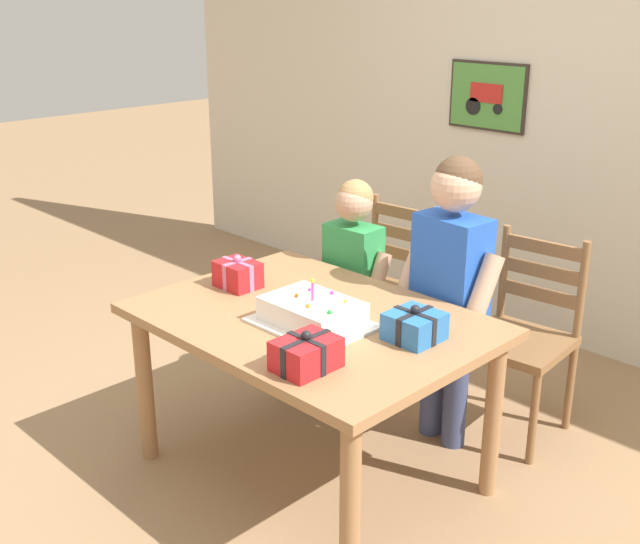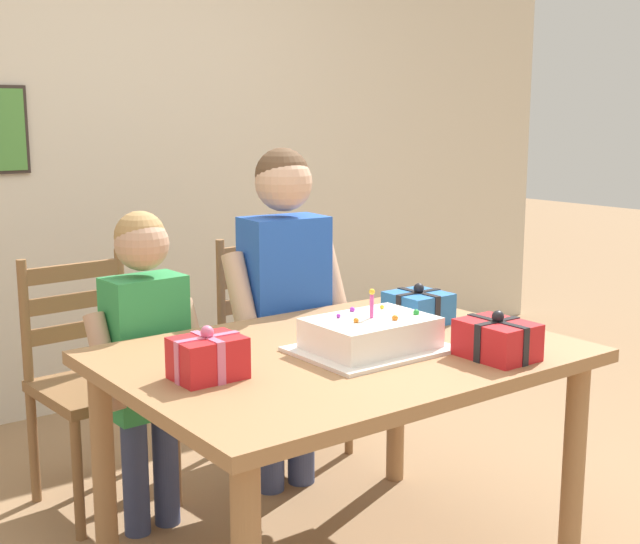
{
  "view_description": "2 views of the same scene",
  "coord_description": "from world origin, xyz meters",
  "px_view_note": "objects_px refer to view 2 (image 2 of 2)",
  "views": [
    {
      "loc": [
        2.05,
        -2.0,
        1.95
      ],
      "look_at": [
        -0.01,
        0.05,
        0.9
      ],
      "focal_mm": 44.2,
      "sensor_mm": 36.0,
      "label": 1
    },
    {
      "loc": [
        -1.51,
        -1.91,
        1.43
      ],
      "look_at": [
        0.02,
        0.14,
        0.94
      ],
      "focal_mm": 47.01,
      "sensor_mm": 36.0,
      "label": 2
    }
  ],
  "objects_px": {
    "birthday_cake": "(371,335)",
    "gift_box_red_large": "(497,339)",
    "child_younger": "(146,341)",
    "chair_right": "(279,345)",
    "chair_left": "(96,380)",
    "dining_table": "(342,380)",
    "gift_box_corner_small": "(208,358)",
    "child_older": "(285,286)",
    "gift_box_beside_cake": "(418,307)"
  },
  "relations": [
    {
      "from": "chair_left",
      "to": "child_older",
      "type": "distance_m",
      "value": 0.78
    },
    {
      "from": "gift_box_red_large",
      "to": "chair_right",
      "type": "xyz_separation_m",
      "value": [
        0.09,
        1.27,
        -0.32
      ]
    },
    {
      "from": "dining_table",
      "to": "gift_box_red_large",
      "type": "distance_m",
      "value": 0.48
    },
    {
      "from": "gift_box_corner_small",
      "to": "child_older",
      "type": "relative_size",
      "value": 0.14
    },
    {
      "from": "birthday_cake",
      "to": "chair_right",
      "type": "distance_m",
      "value": 1.1
    },
    {
      "from": "child_older",
      "to": "dining_table",
      "type": "bearing_deg",
      "value": -109.23
    },
    {
      "from": "child_younger",
      "to": "birthday_cake",
      "type": "bearing_deg",
      "value": -58.61
    },
    {
      "from": "gift_box_red_large",
      "to": "chair_left",
      "type": "height_order",
      "value": "chair_left"
    },
    {
      "from": "chair_left",
      "to": "child_younger",
      "type": "height_order",
      "value": "child_younger"
    },
    {
      "from": "gift_box_red_large",
      "to": "gift_box_corner_small",
      "type": "bearing_deg",
      "value": 156.78
    },
    {
      "from": "dining_table",
      "to": "gift_box_beside_cake",
      "type": "bearing_deg",
      "value": 15.17
    },
    {
      "from": "gift_box_corner_small",
      "to": "chair_right",
      "type": "distance_m",
      "value": 1.31
    },
    {
      "from": "birthday_cake",
      "to": "child_younger",
      "type": "xyz_separation_m",
      "value": [
        -0.41,
        0.68,
        -0.1
      ]
    },
    {
      "from": "gift_box_beside_cake",
      "to": "chair_left",
      "type": "height_order",
      "value": "chair_left"
    },
    {
      "from": "birthday_cake",
      "to": "chair_left",
      "type": "relative_size",
      "value": 0.48
    },
    {
      "from": "gift_box_corner_small",
      "to": "birthday_cake",
      "type": "bearing_deg",
      "value": -6.3
    },
    {
      "from": "chair_right",
      "to": "gift_box_corner_small",
      "type": "bearing_deg",
      "value": -132.43
    },
    {
      "from": "birthday_cake",
      "to": "gift_box_red_large",
      "type": "distance_m",
      "value": 0.37
    },
    {
      "from": "dining_table",
      "to": "chair_right",
      "type": "height_order",
      "value": "chair_right"
    },
    {
      "from": "birthday_cake",
      "to": "gift_box_red_large",
      "type": "xyz_separation_m",
      "value": [
        0.25,
        -0.27,
        0.01
      ]
    },
    {
      "from": "gift_box_beside_cake",
      "to": "gift_box_corner_small",
      "type": "xyz_separation_m",
      "value": [
        -0.88,
        -0.12,
        0.01
      ]
    },
    {
      "from": "gift_box_corner_small",
      "to": "child_younger",
      "type": "relative_size",
      "value": 0.17
    },
    {
      "from": "child_older",
      "to": "child_younger",
      "type": "xyz_separation_m",
      "value": [
        -0.57,
        0.0,
        -0.12
      ]
    },
    {
      "from": "dining_table",
      "to": "child_younger",
      "type": "distance_m",
      "value": 0.71
    },
    {
      "from": "gift_box_corner_small",
      "to": "gift_box_beside_cake",
      "type": "bearing_deg",
      "value": 7.58
    },
    {
      "from": "gift_box_beside_cake",
      "to": "chair_right",
      "type": "distance_m",
      "value": 0.88
    },
    {
      "from": "gift_box_beside_cake",
      "to": "gift_box_red_large",
      "type": "bearing_deg",
      "value": -103.78
    },
    {
      "from": "birthday_cake",
      "to": "gift_box_corner_small",
      "type": "distance_m",
      "value": 0.52
    },
    {
      "from": "gift_box_red_large",
      "to": "chair_right",
      "type": "height_order",
      "value": "chair_right"
    },
    {
      "from": "birthday_cake",
      "to": "chair_right",
      "type": "height_order",
      "value": "same"
    },
    {
      "from": "gift_box_corner_small",
      "to": "dining_table",
      "type": "bearing_deg",
      "value": 0.33
    },
    {
      "from": "chair_right",
      "to": "child_younger",
      "type": "height_order",
      "value": "child_younger"
    },
    {
      "from": "chair_left",
      "to": "chair_right",
      "type": "xyz_separation_m",
      "value": [
        0.81,
        -0.0,
        0.0
      ]
    },
    {
      "from": "child_younger",
      "to": "gift_box_beside_cake",
      "type": "bearing_deg",
      "value": -33.09
    },
    {
      "from": "gift_box_red_large",
      "to": "chair_left",
      "type": "xyz_separation_m",
      "value": [
        -0.72,
        1.27,
        -0.32
      ]
    },
    {
      "from": "gift_box_beside_cake",
      "to": "chair_right",
      "type": "height_order",
      "value": "chair_right"
    },
    {
      "from": "dining_table",
      "to": "gift_box_corner_small",
      "type": "bearing_deg",
      "value": -179.67
    },
    {
      "from": "gift_box_beside_cake",
      "to": "child_older",
      "type": "distance_m",
      "value": 0.54
    },
    {
      "from": "gift_box_beside_cake",
      "to": "chair_right",
      "type": "relative_size",
      "value": 0.21
    },
    {
      "from": "gift_box_red_large",
      "to": "gift_box_corner_small",
      "type": "xyz_separation_m",
      "value": [
        -0.77,
        0.33,
        0.0
      ]
    },
    {
      "from": "dining_table",
      "to": "birthday_cake",
      "type": "bearing_deg",
      "value": -43.6
    },
    {
      "from": "gift_box_red_large",
      "to": "gift_box_beside_cake",
      "type": "xyz_separation_m",
      "value": [
        0.11,
        0.45,
        -0.0
      ]
    },
    {
      "from": "gift_box_corner_small",
      "to": "child_older",
      "type": "height_order",
      "value": "child_older"
    },
    {
      "from": "gift_box_beside_cake",
      "to": "gift_box_corner_small",
      "type": "relative_size",
      "value": 1.01
    },
    {
      "from": "chair_left",
      "to": "child_older",
      "type": "bearing_deg",
      "value": -27.1
    },
    {
      "from": "gift_box_red_large",
      "to": "chair_left",
      "type": "bearing_deg",
      "value": 119.6
    },
    {
      "from": "child_younger",
      "to": "gift_box_red_large",
      "type": "bearing_deg",
      "value": -55.1
    },
    {
      "from": "chair_left",
      "to": "chair_right",
      "type": "bearing_deg",
      "value": -0.01
    },
    {
      "from": "gift_box_red_large",
      "to": "child_younger",
      "type": "xyz_separation_m",
      "value": [
        -0.66,
        0.95,
        -0.1
      ]
    },
    {
      "from": "birthday_cake",
      "to": "chair_right",
      "type": "xyz_separation_m",
      "value": [
        0.34,
        1.0,
        -0.31
      ]
    }
  ]
}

